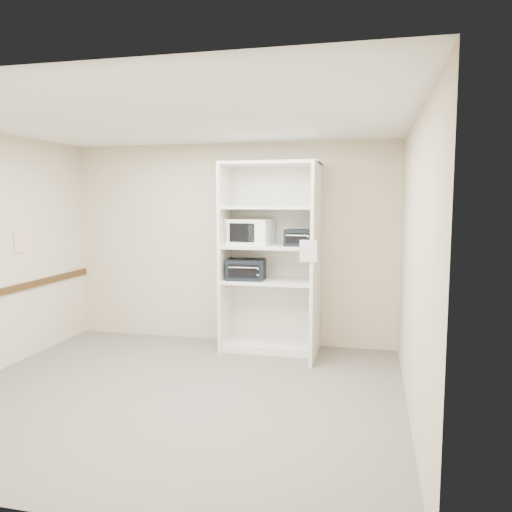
% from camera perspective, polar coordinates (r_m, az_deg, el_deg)
% --- Properties ---
extents(floor, '(4.50, 4.00, 0.01)m').
position_cam_1_polar(floor, '(5.27, -9.10, -15.29)').
color(floor, '#635C55').
rests_on(floor, ground).
extents(ceiling, '(4.50, 4.00, 0.01)m').
position_cam_1_polar(ceiling, '(4.96, -9.67, 15.10)').
color(ceiling, white).
extents(wall_back, '(4.50, 0.02, 2.70)m').
position_cam_1_polar(wall_back, '(6.82, -2.94, 1.42)').
color(wall_back, beige).
rests_on(wall_back, ground).
extents(wall_front, '(4.50, 0.02, 2.70)m').
position_cam_1_polar(wall_front, '(3.21, -23.20, -4.78)').
color(wall_front, beige).
rests_on(wall_front, ground).
extents(wall_right, '(0.02, 4.00, 2.70)m').
position_cam_1_polar(wall_right, '(4.58, 17.63, -1.33)').
color(wall_right, beige).
rests_on(wall_right, ground).
extents(shelving_unit, '(1.24, 0.92, 2.42)m').
position_cam_1_polar(shelving_unit, '(6.40, 2.07, -0.88)').
color(shelving_unit, white).
rests_on(shelving_unit, floor).
extents(microwave, '(0.60, 0.48, 0.33)m').
position_cam_1_polar(microwave, '(6.46, -0.63, 2.79)').
color(microwave, white).
rests_on(microwave, shelving_unit).
extents(toaster_oven_upper, '(0.38, 0.30, 0.21)m').
position_cam_1_polar(toaster_oven_upper, '(6.28, 5.03, 2.09)').
color(toaster_oven_upper, black).
rests_on(toaster_oven_upper, shelving_unit).
extents(toaster_oven_lower, '(0.50, 0.39, 0.26)m').
position_cam_1_polar(toaster_oven_lower, '(6.44, -1.13, -1.54)').
color(toaster_oven_lower, black).
rests_on(toaster_oven_lower, shelving_unit).
extents(paper_sign, '(0.19, 0.02, 0.25)m').
position_cam_1_polar(paper_sign, '(5.67, 5.98, 0.56)').
color(paper_sign, white).
rests_on(paper_sign, shelving_unit).
extents(wall_poster, '(0.01, 0.17, 0.24)m').
position_cam_1_polar(wall_poster, '(6.62, -25.43, 1.39)').
color(wall_poster, white).
rests_on(wall_poster, wall_left).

